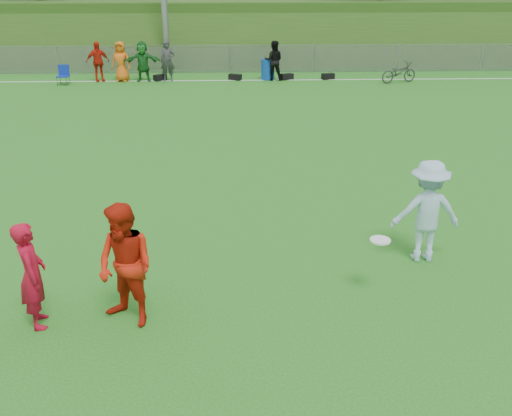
{
  "coord_description": "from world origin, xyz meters",
  "views": [
    {
      "loc": [
        0.21,
        -7.38,
        4.63
      ],
      "look_at": [
        0.51,
        0.5,
        1.29
      ],
      "focal_mm": 40.0,
      "sensor_mm": 36.0,
      "label": 1
    }
  ],
  "objects_px": {
    "player_red_center": "(126,266)",
    "player_blue": "(427,211)",
    "frisbee": "(380,240)",
    "bicycle": "(399,72)",
    "player_red_left": "(32,275)",
    "recycling_bin": "(268,69)"
  },
  "relations": [
    {
      "from": "player_red_center",
      "to": "player_blue",
      "type": "height_order",
      "value": "player_red_center"
    },
    {
      "from": "frisbee",
      "to": "bicycle",
      "type": "bearing_deg",
      "value": 73.84
    },
    {
      "from": "player_blue",
      "to": "player_red_left",
      "type": "bearing_deg",
      "value": 16.88
    },
    {
      "from": "player_red_left",
      "to": "bicycle",
      "type": "distance_m",
      "value": 20.3
    },
    {
      "from": "frisbee",
      "to": "recycling_bin",
      "type": "height_order",
      "value": "frisbee"
    },
    {
      "from": "bicycle",
      "to": "player_red_left",
      "type": "bearing_deg",
      "value": 131.85
    },
    {
      "from": "player_red_center",
      "to": "recycling_bin",
      "type": "height_order",
      "value": "player_red_center"
    },
    {
      "from": "player_red_left",
      "to": "frisbee",
      "type": "relative_size",
      "value": 5.05
    },
    {
      "from": "recycling_bin",
      "to": "bicycle",
      "type": "bearing_deg",
      "value": -9.7
    },
    {
      "from": "player_red_center",
      "to": "bicycle",
      "type": "bearing_deg",
      "value": 98.54
    },
    {
      "from": "player_blue",
      "to": "recycling_bin",
      "type": "distance_m",
      "value": 17.07
    },
    {
      "from": "player_red_left",
      "to": "bicycle",
      "type": "bearing_deg",
      "value": -47.01
    },
    {
      "from": "player_blue",
      "to": "frisbee",
      "type": "xyz_separation_m",
      "value": [
        -1.06,
        -1.14,
        0.05
      ]
    },
    {
      "from": "recycling_bin",
      "to": "bicycle",
      "type": "distance_m",
      "value": 5.68
    },
    {
      "from": "bicycle",
      "to": "frisbee",
      "type": "bearing_deg",
      "value": 144.77
    },
    {
      "from": "player_blue",
      "to": "bicycle",
      "type": "relative_size",
      "value": 1.06
    },
    {
      "from": "recycling_bin",
      "to": "player_red_center",
      "type": "bearing_deg",
      "value": -99.1
    },
    {
      "from": "player_blue",
      "to": "bicycle",
      "type": "bearing_deg",
      "value": -102.97
    },
    {
      "from": "player_blue",
      "to": "frisbee",
      "type": "distance_m",
      "value": 1.55
    },
    {
      "from": "frisbee",
      "to": "bicycle",
      "type": "relative_size",
      "value": 0.18
    },
    {
      "from": "recycling_bin",
      "to": "bicycle",
      "type": "relative_size",
      "value": 0.53
    },
    {
      "from": "recycling_bin",
      "to": "frisbee",
      "type": "bearing_deg",
      "value": -88.01
    }
  ]
}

